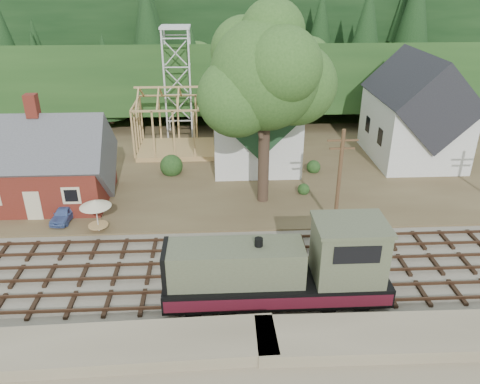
{
  "coord_description": "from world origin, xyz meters",
  "views": [
    {
      "loc": [
        -1.72,
        -25.23,
        18.0
      ],
      "look_at": [
        -0.13,
        6.0,
        3.0
      ],
      "focal_mm": 35.0,
      "sensor_mm": 36.0,
      "label": 1
    }
  ],
  "objects_px": {
    "locomotive": "(285,270)",
    "patio_set": "(95,205)",
    "car_red": "(444,161)",
    "car_blue": "(64,213)"
  },
  "relations": [
    {
      "from": "locomotive",
      "to": "patio_set",
      "type": "relative_size",
      "value": 5.06
    },
    {
      "from": "car_blue",
      "to": "patio_set",
      "type": "distance_m",
      "value": 3.89
    },
    {
      "from": "locomotive",
      "to": "patio_set",
      "type": "distance_m",
      "value": 15.32
    },
    {
      "from": "locomotive",
      "to": "car_red",
      "type": "bearing_deg",
      "value": 46.56
    },
    {
      "from": "car_blue",
      "to": "patio_set",
      "type": "bearing_deg",
      "value": -24.94
    },
    {
      "from": "car_blue",
      "to": "patio_set",
      "type": "relative_size",
      "value": 1.3
    },
    {
      "from": "locomotive",
      "to": "patio_set",
      "type": "xyz_separation_m",
      "value": [
        -12.74,
        8.5,
        0.22
      ]
    },
    {
      "from": "car_red",
      "to": "patio_set",
      "type": "relative_size",
      "value": 1.56
    },
    {
      "from": "car_blue",
      "to": "car_red",
      "type": "bearing_deg",
      "value": 21.92
    },
    {
      "from": "car_red",
      "to": "patio_set",
      "type": "distance_m",
      "value": 33.29
    }
  ]
}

